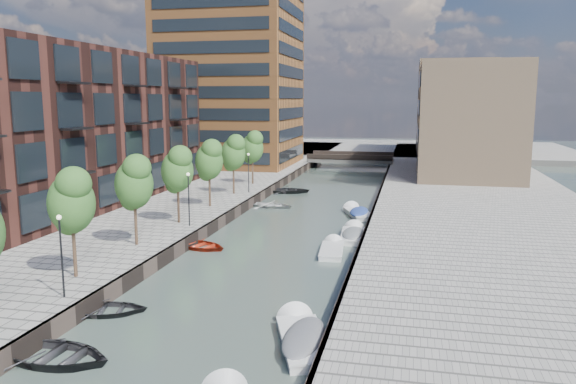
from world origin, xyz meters
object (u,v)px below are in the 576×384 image
(tree_6, at_px, (252,146))
(motorboat_2, at_px, (332,250))
(motorboat_4, at_px, (353,235))
(tree_3, at_px, (177,168))
(tree_1, at_px, (71,199))
(tree_2, at_px, (134,181))
(sloop_0, at_px, (107,313))
(sloop_4, at_px, (289,193))
(motorboat_1, at_px, (302,338))
(tree_4, at_px, (209,159))
(sloop_2, at_px, (200,248))
(motorboat_3, at_px, (358,213))
(bridge, at_px, (351,159))
(sloop_1, at_px, (55,361))
(car, at_px, (431,169))
(sloop_3, at_px, (272,207))
(tree_5, at_px, (233,152))

(tree_6, distance_m, motorboat_2, 26.97)
(motorboat_4, bearing_deg, tree_3, -171.22)
(tree_1, relative_size, tree_2, 1.00)
(tree_6, relative_size, motorboat_2, 1.30)
(sloop_0, xyz_separation_m, sloop_4, (1.03, 37.79, 0.00))
(sloop_4, bearing_deg, motorboat_2, -170.25)
(tree_3, bearing_deg, sloop_0, -79.19)
(motorboat_1, bearing_deg, tree_4, 118.59)
(sloop_2, height_order, motorboat_1, motorboat_1)
(motorboat_2, bearing_deg, motorboat_1, -86.98)
(tree_6, xyz_separation_m, motorboat_4, (13.54, -18.91, -5.10))
(tree_1, height_order, motorboat_1, tree_1)
(tree_3, distance_m, motorboat_3, 17.58)
(bridge, xyz_separation_m, motorboat_1, (4.83, -64.46, -1.17))
(sloop_0, distance_m, motorboat_3, 28.62)
(sloop_1, bearing_deg, tree_1, 30.34)
(car, bearing_deg, motorboat_1, -96.20)
(motorboat_2, bearing_deg, sloop_2, -172.81)
(motorboat_3, height_order, car, car)
(tree_1, relative_size, sloop_3, 1.42)
(sloop_2, relative_size, sloop_4, 0.88)
(tree_1, bearing_deg, sloop_3, 80.57)
(motorboat_3, relative_size, car, 1.48)
(tree_5, relative_size, tree_6, 1.00)
(sloop_2, bearing_deg, tree_5, 28.82)
(tree_1, distance_m, motorboat_3, 28.31)
(sloop_0, xyz_separation_m, motorboat_3, (9.96, 26.83, 0.21))
(tree_5, relative_size, sloop_4, 1.23)
(bridge, height_order, car, bridge)
(tree_4, distance_m, sloop_2, 12.16)
(sloop_2, height_order, sloop_3, sloop_2)
(sloop_0, distance_m, sloop_3, 28.85)
(motorboat_2, xyz_separation_m, motorboat_4, (1.01, 4.39, 0.12))
(tree_6, bearing_deg, car, 32.96)
(tree_6, bearing_deg, sloop_1, -84.87)
(tree_6, relative_size, sloop_2, 1.40)
(tree_4, height_order, tree_6, same)
(tree_1, distance_m, tree_3, 14.00)
(tree_2, bearing_deg, sloop_1, -75.23)
(tree_1, xyz_separation_m, sloop_2, (3.10, 10.51, -5.31))
(tree_4, bearing_deg, tree_6, 90.00)
(tree_2, bearing_deg, sloop_3, 77.29)
(car, bearing_deg, tree_2, -114.76)
(bridge, height_order, sloop_0, bridge)
(sloop_1, bearing_deg, sloop_0, 10.98)
(tree_1, distance_m, sloop_4, 36.19)
(tree_4, bearing_deg, sloop_0, -82.40)
(tree_1, relative_size, sloop_1, 1.20)
(sloop_0, distance_m, sloop_4, 37.81)
(tree_1, height_order, tree_5, same)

